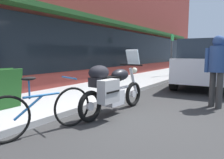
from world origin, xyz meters
TOP-DOWN VIEW (x-y plane):
  - ground_plane at (0.00, 0.00)m, footprint 80.00×80.00m
  - storefront_building at (7.34, 3.90)m, footprint 22.67×0.90m
  - sidewalk_curb at (9.00, 2.50)m, footprint 30.00×2.47m
  - touring_motorcycle at (0.06, 0.58)m, footprint 2.11×0.62m
  - parked_bicycle at (-1.43, 0.91)m, footprint 1.73×0.61m
  - parked_minivan at (5.31, -0.36)m, footprint 4.93×2.39m
  - pedestrian_walking at (1.95, -1.14)m, footprint 0.40×0.56m
  - sandwich_board_sign at (-1.14, 2.47)m, footprint 0.55×0.40m
  - parking_sign_pole at (7.40, 1.71)m, footprint 0.44×0.07m
  - parked_car_down_block at (10.69, -0.09)m, footprint 4.98×2.17m

SIDE VIEW (x-z plane):
  - ground_plane at x=0.00m, z-range 0.00..0.00m
  - sidewalk_curb at x=9.00m, z-range 0.00..0.12m
  - parked_bicycle at x=-1.43m, z-range -0.09..0.85m
  - sandwich_board_sign at x=-1.14m, z-range 0.12..0.97m
  - touring_motorcycle at x=0.06m, z-range -0.10..1.28m
  - parked_minivan at x=5.31m, z-range 0.05..1.82m
  - parked_car_down_block at x=10.69m, z-range 0.06..1.83m
  - pedestrian_walking at x=1.95m, z-range 0.22..1.92m
  - parking_sign_pole at x=7.40m, z-range 0.33..2.54m
  - storefront_building at x=7.34m, z-range -0.09..7.64m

